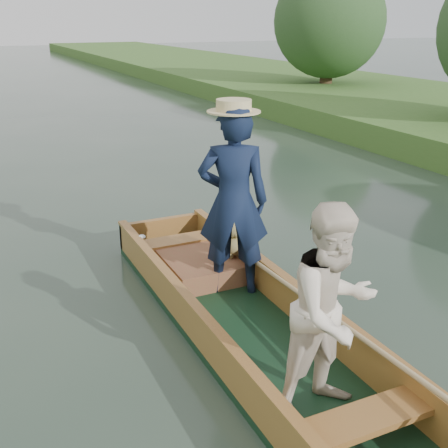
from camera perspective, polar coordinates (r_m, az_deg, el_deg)
name	(u,v)px	position (r m, az deg, el deg)	size (l,w,h in m)	color
ground	(251,340)	(5.32, 2.81, -11.72)	(120.00, 120.00, 0.00)	#283D30
trees_far	(127,31)	(13.41, -9.84, 18.78)	(22.90, 12.99, 4.57)	#47331E
punt	(261,276)	(5.04, 3.78, -5.28)	(1.21, 5.13, 2.06)	#13311C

